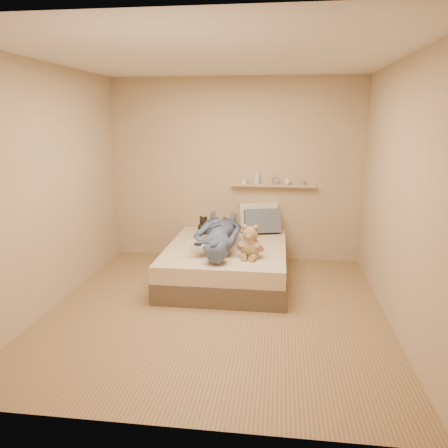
# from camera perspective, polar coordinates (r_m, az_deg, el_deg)

# --- Properties ---
(room) EXTENTS (3.80, 3.80, 3.80)m
(room) POSITION_cam_1_polar(r_m,az_deg,el_deg) (4.47, -1.07, 4.31)
(room) COLOR #997A4F
(room) RESTS_ON ground
(bed) EXTENTS (1.50, 1.90, 0.45)m
(bed) POSITION_cam_1_polar(r_m,az_deg,el_deg) (5.63, 0.37, -5.05)
(bed) COLOR brown
(bed) RESTS_ON floor
(game_console) EXTENTS (0.18, 0.10, 0.06)m
(game_console) POSITION_cam_1_polar(r_m,az_deg,el_deg) (5.05, -3.41, -2.78)
(game_console) COLOR #B3B5BA
(game_console) RESTS_ON bed
(teddy_bear) EXTENTS (0.33, 0.32, 0.40)m
(teddy_bear) POSITION_cam_1_polar(r_m,az_deg,el_deg) (5.05, 3.43, -2.63)
(teddy_bear) COLOR #9F8457
(teddy_bear) RESTS_ON bed
(dark_plush) EXTENTS (0.17, 0.17, 0.25)m
(dark_plush) POSITION_cam_1_polar(r_m,az_deg,el_deg) (6.12, -2.68, -0.27)
(dark_plush) COLOR black
(dark_plush) RESTS_ON bed
(pillow_cream) EXTENTS (0.60, 0.39, 0.43)m
(pillow_cream) POSITION_cam_1_polar(r_m,az_deg,el_deg) (6.28, 4.49, 0.92)
(pillow_cream) COLOR beige
(pillow_cream) RESTS_ON bed
(pillow_grey) EXTENTS (0.55, 0.37, 0.37)m
(pillow_grey) POSITION_cam_1_polar(r_m,az_deg,el_deg) (6.15, 5.01, 0.34)
(pillow_grey) COLOR slate
(pillow_grey) RESTS_ON bed
(person) EXTENTS (0.69, 1.62, 0.38)m
(person) POSITION_cam_1_polar(r_m,az_deg,el_deg) (5.45, -0.69, -1.10)
(person) COLOR #46556E
(person) RESTS_ON bed
(wall_shelf) EXTENTS (1.20, 0.12, 0.03)m
(wall_shelf) POSITION_cam_1_polar(r_m,az_deg,el_deg) (6.27, 6.41, 5.03)
(wall_shelf) COLOR tan
(wall_shelf) RESTS_ON wall_back
(shelf_bottles) EXTENTS (0.90, 0.13, 0.21)m
(shelf_bottles) POSITION_cam_1_polar(r_m,az_deg,el_deg) (6.26, 5.89, 5.84)
(shelf_bottles) COLOR white
(shelf_bottles) RESTS_ON wall_shelf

